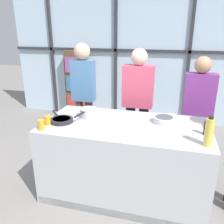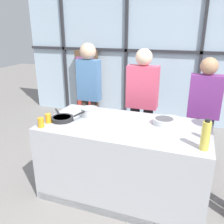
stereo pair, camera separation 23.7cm
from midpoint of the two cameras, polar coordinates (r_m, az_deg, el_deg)
ground_plane at (r=3.25m, az=4.87°, el=-18.50°), size 18.00×18.00×0.00m
back_window_wall at (r=5.21m, az=13.20°, el=12.57°), size 6.40×0.10×2.80m
bookshelf at (r=5.60m, az=-4.83°, el=6.80°), size 0.51×0.19×1.52m
demo_island at (r=2.98m, az=5.10°, el=-11.42°), size 1.93×0.97×0.94m
spectator_far_left at (r=3.82m, az=-3.77°, el=5.44°), size 0.36×0.25×1.79m
spectator_center_left at (r=3.59m, az=9.12°, el=2.92°), size 0.46×0.24×1.73m
spectator_center_right at (r=3.56m, az=22.93°, el=0.64°), size 0.42×0.23×1.64m
frying_pan at (r=2.92m, az=-9.68°, el=-1.53°), size 0.39×0.40×0.04m
saucepan at (r=3.01m, az=-3.25°, el=0.05°), size 0.22×0.40×0.11m
white_plate at (r=3.04m, az=16.15°, el=-1.57°), size 0.24×0.24×0.01m
mixing_bowl at (r=2.85m, az=14.75°, el=-2.17°), size 0.26×0.26×0.07m
oil_bottle at (r=2.37m, az=24.30°, el=-5.24°), size 0.08×0.08×0.30m
pepper_grinder at (r=2.62m, az=24.02°, el=-4.21°), size 0.06×0.06×0.18m
juice_glass_near at (r=2.76m, az=-14.40°, el=-2.50°), size 0.07×0.07×0.11m
juice_glass_far at (r=2.87m, az=-12.86°, el=-1.52°), size 0.07×0.07×0.11m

